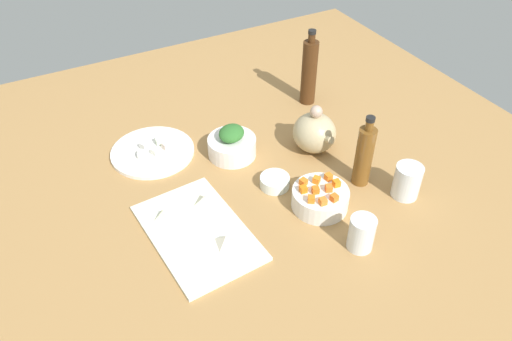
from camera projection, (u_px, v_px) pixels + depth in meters
tabletop at (256, 188)px, 145.52cm from camera, size 190.00×190.00×3.00cm
cutting_board at (198, 232)px, 129.26cm from camera, size 37.28×25.47×1.00cm
plate_tofu at (153, 152)px, 155.10cm from camera, size 25.78×25.78×1.20cm
bowl_greens at (232, 147)px, 153.09cm from camera, size 14.84×14.84×5.97cm
bowl_carrots at (320, 198)px, 135.70cm from camera, size 15.53×15.53×5.59cm
bowl_small_side at (275, 182)px, 142.70cm from camera, size 8.51×8.51×3.32cm
teapot at (314, 132)px, 153.19cm from camera, size 15.39×13.16×15.78cm
bottle_0 at (364, 155)px, 139.11cm from camera, size 5.01×5.01×22.46cm
bottle_1 at (309, 72)px, 170.87cm from camera, size 5.31×5.31×27.00cm
drinking_glass_0 at (362, 233)px, 123.29cm from camera, size 6.59×6.59×9.43cm
drinking_glass_1 at (407, 181)px, 137.89cm from camera, size 7.58×7.58×9.90cm
carrot_cube_0 at (311, 199)px, 130.13cm from camera, size 2.49×2.49×1.80cm
carrot_cube_1 at (336, 183)px, 134.93cm from camera, size 2.01×2.01×1.80cm
carrot_cube_2 at (334, 198)px, 130.53cm from camera, size 2.01×2.01×1.80cm
carrot_cube_3 at (316, 190)px, 132.84cm from camera, size 2.27×2.27×1.80cm
carrot_cube_4 at (303, 182)px, 135.33cm from camera, size 2.24×2.24×1.80cm
carrot_cube_5 at (316, 180)px, 135.98cm from camera, size 2.51×2.51×1.80cm
carrot_cube_6 at (303, 189)px, 133.09cm from camera, size 1.99×1.99×1.80cm
carrot_cube_7 at (328, 177)px, 136.95cm from camera, size 1.90×1.90×1.80cm
carrot_cube_8 at (329, 188)px, 133.41cm from camera, size 2.34×2.34×1.80cm
carrot_cube_9 at (323, 201)px, 129.50cm from camera, size 2.00×2.00×1.80cm
chopped_greens_mound at (231, 133)px, 149.79cm from camera, size 11.05×11.27×4.28cm
tofu_cube_0 at (156, 152)px, 152.38cm from camera, size 2.81×2.81×2.20cm
tofu_cube_1 at (142, 154)px, 151.41cm from camera, size 2.96×2.96×2.20cm
tofu_cube_2 at (144, 146)px, 154.73cm from camera, size 2.92×2.92×2.20cm
tofu_cube_3 at (159, 141)px, 156.57cm from camera, size 2.24×2.24×2.20cm
tofu_cube_4 at (166, 146)px, 154.52cm from camera, size 2.65×2.65×2.20cm
dumpling_0 at (226, 240)px, 124.63cm from camera, size 6.79×6.71×2.97cm
dumpling_1 at (164, 214)px, 131.74cm from camera, size 4.10×4.33×2.91cm
dumpling_2 at (204, 200)px, 136.27cm from camera, size 5.00×4.84×2.25cm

